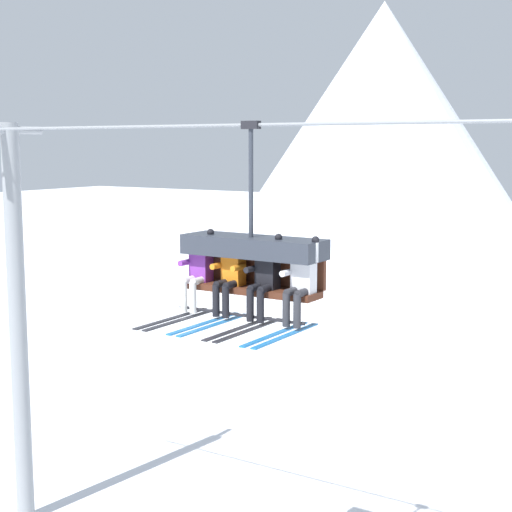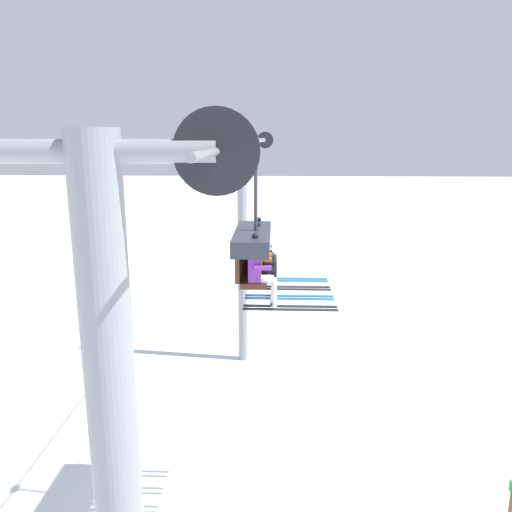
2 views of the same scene
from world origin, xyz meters
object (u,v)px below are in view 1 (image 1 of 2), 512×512
(skier_purple, at_px, (197,270))
(skier_orange, at_px, (229,275))
(skier_white, at_px, (300,281))
(skier_black, at_px, (263,278))
(lift_tower_near, at_px, (17,317))
(chairlift_chair, at_px, (254,255))

(skier_purple, bearing_deg, skier_orange, -0.64)
(skier_white, bearing_deg, skier_orange, -179.68)
(skier_black, bearing_deg, lift_tower_near, 171.93)
(lift_tower_near, height_order, skier_white, lift_tower_near)
(lift_tower_near, height_order, chairlift_chair, lift_tower_near)
(lift_tower_near, relative_size, skier_orange, 4.95)
(skier_orange, relative_size, skier_black, 1.00)
(skier_orange, xyz_separation_m, skier_black, (0.61, 0.01, 0.02))
(skier_purple, xyz_separation_m, skier_black, (1.22, 0.00, 0.00))
(chairlift_chair, xyz_separation_m, skier_white, (0.92, -0.21, -0.28))
(chairlift_chair, relative_size, skier_purple, 1.69)
(skier_purple, relative_size, skier_black, 1.00)
(lift_tower_near, distance_m, skier_white, 7.34)
(skier_orange, distance_m, skier_white, 1.23)
(skier_orange, bearing_deg, lift_tower_near, 171.04)
(chairlift_chair, xyz_separation_m, skier_black, (0.31, -0.21, -0.28))
(skier_black, bearing_deg, skier_white, 0.00)
(skier_white, bearing_deg, chairlift_chair, 166.90)
(chairlift_chair, height_order, skier_orange, chairlift_chair)
(skier_purple, height_order, skier_orange, skier_purple)
(lift_tower_near, distance_m, skier_purple, 5.58)
(skier_white, bearing_deg, skier_purple, 180.00)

